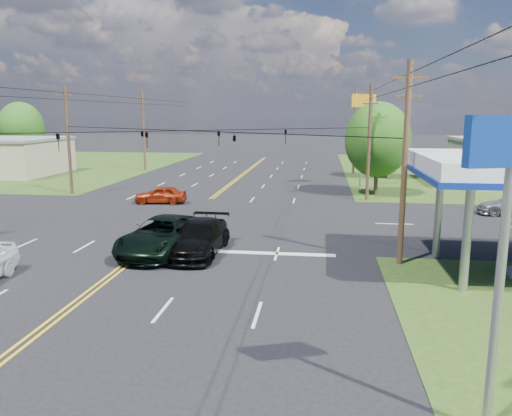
# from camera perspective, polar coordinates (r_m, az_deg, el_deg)

# --- Properties ---
(ground) EXTENTS (280.00, 280.00, 0.00)m
(ground) POSITION_cam_1_polar(r_m,az_deg,el_deg) (34.75, -7.99, -1.18)
(ground) COLOR black
(ground) RESTS_ON ground
(grass_nw) EXTENTS (46.00, 48.00, 0.03)m
(grass_nw) POSITION_cam_1_polar(r_m,az_deg,el_deg) (78.70, -26.80, 4.42)
(grass_nw) COLOR #244315
(grass_nw) RESTS_ON ground
(stop_bar) EXTENTS (10.00, 0.50, 0.02)m
(stop_bar) POSITION_cam_1_polar(r_m,az_deg,el_deg) (26.10, -2.00, -5.10)
(stop_bar) COLOR silver
(stop_bar) RESTS_ON ground
(pole_se) EXTENTS (1.60, 0.28, 9.50)m
(pole_se) POSITION_cam_1_polar(r_m,az_deg,el_deg) (24.17, 16.65, 5.05)
(pole_se) COLOR #42291C
(pole_se) RESTS_ON ground
(pole_nw) EXTENTS (1.60, 0.28, 9.50)m
(pole_nw) POSITION_cam_1_polar(r_m,az_deg,el_deg) (47.32, -20.65, 7.40)
(pole_nw) COLOR #42291C
(pole_nw) RESTS_ON ground
(pole_ne) EXTENTS (1.60, 0.28, 9.50)m
(pole_ne) POSITION_cam_1_polar(r_m,az_deg,el_deg) (41.99, 12.81, 7.48)
(pole_ne) COLOR #42291C
(pole_ne) RESTS_ON ground
(pole_left_far) EXTENTS (1.60, 0.28, 10.00)m
(pole_left_far) POSITION_cam_1_polar(r_m,az_deg,el_deg) (64.70, -12.73, 8.77)
(pole_left_far) COLOR #42291C
(pole_left_far) RESTS_ON ground
(pole_right_far) EXTENTS (1.60, 0.28, 10.00)m
(pole_right_far) POSITION_cam_1_polar(r_m,az_deg,el_deg) (60.91, 11.20, 8.72)
(pole_right_far) COLOR #42291C
(pole_right_far) RESTS_ON ground
(span_wire_signals) EXTENTS (26.00, 18.00, 1.13)m
(span_wire_signals) POSITION_cam_1_polar(r_m,az_deg,el_deg) (34.03, -8.25, 8.74)
(span_wire_signals) COLOR black
(span_wire_signals) RESTS_ON ground
(power_lines) EXTENTS (26.04, 100.00, 0.64)m
(power_lines) POSITION_cam_1_polar(r_m,az_deg,el_deg) (32.12, -9.36, 13.25)
(power_lines) COLOR black
(power_lines) RESTS_ON ground
(tree_right_a) EXTENTS (5.70, 5.70, 8.18)m
(tree_right_a) POSITION_cam_1_polar(r_m,az_deg,el_deg) (45.07, 13.74, 7.58)
(tree_right_a) COLOR #42291C
(tree_right_a) RESTS_ON ground
(tree_right_b) EXTENTS (4.94, 4.94, 7.09)m
(tree_right_b) POSITION_cam_1_polar(r_m,az_deg,el_deg) (57.30, 14.94, 7.49)
(tree_right_b) COLOR #42291C
(tree_right_b) RESTS_ON ground
(tree_far_l) EXTENTS (6.08, 6.08, 8.72)m
(tree_far_l) POSITION_cam_1_polar(r_m,az_deg,el_deg) (76.75, -25.26, 8.31)
(tree_far_l) COLOR #42291C
(tree_far_l) RESTS_ON ground
(pickup_dkgreen) EXTENTS (3.91, 6.97, 1.84)m
(pickup_dkgreen) POSITION_cam_1_polar(r_m,az_deg,el_deg) (26.29, -10.53, -3.09)
(pickup_dkgreen) COLOR black
(pickup_dkgreen) RESTS_ON ground
(suv_black) EXTENTS (2.56, 5.94, 1.71)m
(suv_black) POSITION_cam_1_polar(r_m,az_deg,el_deg) (25.80, -6.59, -3.40)
(suv_black) COLOR black
(suv_black) RESTS_ON ground
(sedan_red) EXTENTS (4.29, 2.12, 1.41)m
(sedan_red) POSITION_cam_1_polar(r_m,az_deg,el_deg) (40.83, -10.84, 1.51)
(sedan_red) COLOR #95240A
(sedan_red) RESTS_ON ground
(polesign_se) EXTENTS (2.07, 0.93, 7.18)m
(polesign_se) POSITION_cam_1_polar(r_m,az_deg,el_deg) (11.53, 26.88, 1.74)
(polesign_se) COLOR #A5A5AA
(polesign_se) RESTS_ON ground
(polesign_ne) EXTENTS (2.38, 1.11, 8.93)m
(polesign_ne) POSITION_cam_1_polar(r_m,az_deg,el_deg) (49.29, 12.13, 10.47)
(polesign_ne) COLOR #A5A5AA
(polesign_ne) RESTS_ON ground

